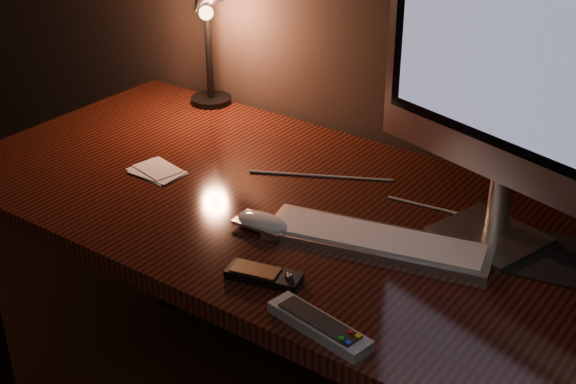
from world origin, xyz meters
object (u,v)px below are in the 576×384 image
Objects in this scene: keyboard at (378,240)px; desk_lamp at (206,17)px; desk at (321,245)px; tv_remote at (319,325)px; mouse at (262,224)px; monitor at (512,62)px; media_remote at (264,275)px.

desk_lamp is at bearing 140.54° from keyboard.
desk is 0.50m from tv_remote.
mouse is at bearing -48.14° from desk_lamp.
monitor is at bearing 26.78° from keyboard.
monitor is at bearing 39.71° from media_remote.
monitor reaches higher than media_remote.
monitor reaches higher than desk.
keyboard is 0.30m from tv_remote.
keyboard is at bearing -33.27° from desk_lamp.
mouse is 0.30× the size of desk_lamp.
keyboard is 2.20× the size of tv_remote.
mouse is (-0.02, -0.19, 0.14)m from desk.
tv_remote is at bearing -46.97° from desk_lamp.
mouse is at bearing 114.25° from media_remote.
keyboard is 3.03× the size of media_remote.
media_remote is at bearing 167.65° from tv_remote.
monitor is 0.56m from mouse.
desk is 0.61m from monitor.
monitor is 0.41m from keyboard.
monitor is 4.19× the size of media_remote.
desk is 4.33× the size of desk_lamp.
mouse is 0.34m from tv_remote.
tv_remote is at bearing -36.26° from media_remote.
desk is 11.14× the size of media_remote.
keyboard is 0.83m from desk_lamp.
monitor is at bearing 27.76° from mouse.
mouse is 0.70m from desk_lamp.
media_remote is at bearing -73.72° from desk.
media_remote is 0.39× the size of desk_lamp.
desk_lamp is (-0.50, 0.42, 0.24)m from mouse.
media_remote is at bearing -128.38° from keyboard.
media_remote is (0.11, -0.14, -0.00)m from mouse.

